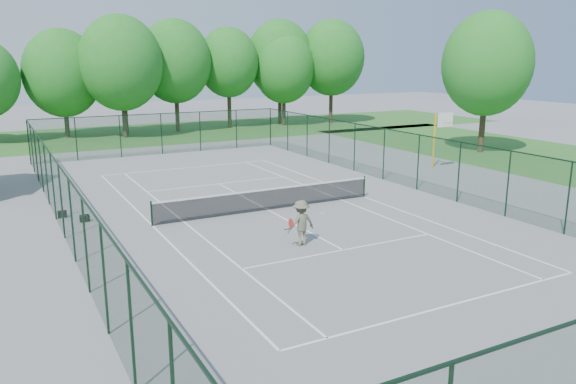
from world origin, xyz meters
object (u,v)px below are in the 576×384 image
Objects in this scene: tennis_net at (268,198)px; basketball_goal at (440,129)px; tennis_player at (301,223)px; sports_bag_a at (62,214)px.

basketball_goal is (14.15, 3.96, 1.99)m from tennis_net.
sports_bag_a is at bearing 132.33° from tennis_player.
tennis_net is at bearing -164.37° from basketball_goal.
sports_bag_a is at bearing 159.79° from tennis_net.
sports_bag_a is (-22.87, -0.75, -2.42)m from basketball_goal.
tennis_player is at bearing -149.19° from basketball_goal.
tennis_net is 5.25× the size of tennis_player.
basketball_goal is 9.55× the size of sports_bag_a.
basketball_goal is 17.85m from tennis_player.
sports_bag_a is 0.18× the size of tennis_player.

